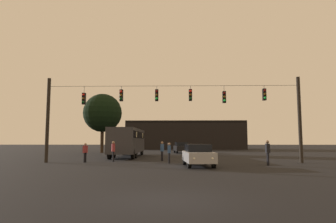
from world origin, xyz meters
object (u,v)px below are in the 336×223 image
at_px(pedestrian_trailing, 268,151).
at_px(pedestrian_crossing_right, 113,150).
at_px(pedestrian_crossing_center, 169,152).
at_px(pedestrian_near_bus, 162,150).
at_px(pedestrian_crossing_left, 85,152).
at_px(tree_left_silhouette, 103,113).
at_px(car_far_left, 181,147).
at_px(city_bus, 128,140).
at_px(car_near_right, 198,155).

bearing_deg(pedestrian_trailing, pedestrian_crossing_right, 163.76).
relative_size(pedestrian_crossing_center, pedestrian_near_bus, 0.95).
height_order(pedestrian_crossing_left, tree_left_silhouette, tree_left_silhouette).
relative_size(car_far_left, tree_left_silhouette, 0.53).
distance_m(car_far_left, pedestrian_crossing_right, 17.88).
bearing_deg(car_far_left, pedestrian_trailing, -74.06).
height_order(city_bus, car_near_right, city_bus).
relative_size(city_bus, pedestrian_trailing, 6.15).
xyz_separation_m(city_bus, pedestrian_trailing, (11.78, -10.55, -0.84)).
xyz_separation_m(car_near_right, pedestrian_trailing, (5.05, 0.73, 0.23)).
height_order(car_far_left, pedestrian_trailing, pedestrian_trailing).
distance_m(car_near_right, car_far_left, 21.01).
xyz_separation_m(pedestrian_crossing_center, pedestrian_near_bus, (-0.68, 2.69, 0.05)).
height_order(car_near_right, car_far_left, same).
bearing_deg(tree_left_silhouette, pedestrian_crossing_left, -79.97).
relative_size(car_near_right, pedestrian_crossing_center, 2.78).
bearing_deg(car_far_left, car_near_right, -87.98).
distance_m(pedestrian_crossing_left, pedestrian_crossing_center, 6.92).
distance_m(pedestrian_near_bus, tree_left_silhouette, 19.08).
height_order(pedestrian_crossing_right, pedestrian_trailing, pedestrian_trailing).
xyz_separation_m(car_far_left, pedestrian_trailing, (5.79, -20.27, 0.23)).
distance_m(car_near_right, pedestrian_crossing_right, 8.01).
height_order(city_bus, pedestrian_near_bus, city_bus).
bearing_deg(car_far_left, city_bus, -121.67).
relative_size(city_bus, car_near_right, 2.48).
xyz_separation_m(pedestrian_crossing_left, tree_left_silhouette, (-3.16, 17.87, 4.83)).
height_order(city_bus, tree_left_silhouette, tree_left_silhouette).
xyz_separation_m(car_near_right, pedestrian_crossing_right, (-6.82, 4.19, 0.18)).
bearing_deg(pedestrian_crossing_left, pedestrian_crossing_center, -6.33).
relative_size(pedestrian_crossing_left, tree_left_silhouette, 0.18).
relative_size(car_near_right, car_far_left, 0.99).
bearing_deg(tree_left_silhouette, car_far_left, -0.77).
relative_size(pedestrian_crossing_left, pedestrian_crossing_center, 0.98).
height_order(city_bus, car_far_left, city_bus).
distance_m(car_far_left, tree_left_silhouette, 12.37).
xyz_separation_m(pedestrian_crossing_right, tree_left_silhouette, (-5.27, 16.96, 4.74)).
bearing_deg(car_near_right, city_bus, 120.84).
xyz_separation_m(city_bus, car_far_left, (5.99, 9.72, -1.07)).
height_order(pedestrian_crossing_right, tree_left_silhouette, tree_left_silhouette).
distance_m(pedestrian_crossing_right, tree_left_silhouette, 18.38).
relative_size(pedestrian_trailing, tree_left_silhouette, 0.21).
distance_m(pedestrian_near_bus, pedestrian_trailing, 8.98).
bearing_deg(pedestrian_trailing, pedestrian_crossing_left, 169.64).
height_order(car_far_left, pedestrian_near_bus, pedestrian_near_bus).
height_order(car_near_right, pedestrian_near_bus, pedestrian_near_bus).
height_order(pedestrian_near_bus, pedestrian_trailing, pedestrian_trailing).
distance_m(car_far_left, pedestrian_crossing_center, 18.52).
height_order(pedestrian_crossing_left, pedestrian_crossing_center, pedestrian_crossing_center).
height_order(pedestrian_crossing_center, pedestrian_near_bus, pedestrian_near_bus).
bearing_deg(tree_left_silhouette, pedestrian_near_bus, -59.58).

